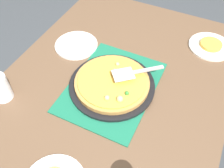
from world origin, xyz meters
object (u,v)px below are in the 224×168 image
plate_far_right (210,46)px  cup_far (0,88)px  pizza_server (134,72)px  pizza (112,82)px  pizza_pan (112,85)px  served_slice_right (211,44)px  plate_side (76,45)px

plate_far_right → cup_far: bearing=-45.9°
cup_far → pizza_server: (-0.32, 0.47, 0.01)m
pizza → plate_far_right: 0.57m
pizza → cup_far: size_ratio=2.75×
plate_far_right → pizza_server: size_ratio=1.08×
pizza_pan → served_slice_right: served_slice_right is taller
pizza → cup_far: bearing=-57.6°
plate_side → pizza: bearing=59.5°
served_slice_right → pizza: bearing=-36.3°
pizza_pan → plate_far_right: bearing=143.6°
plate_side → cup_far: bearing=-14.4°
pizza → served_slice_right: pizza is taller
pizza_pan → pizza_server: bearing=130.3°
pizza_pan → plate_side: bearing=-120.6°
pizza → pizza_server: size_ratio=1.62×
plate_far_right → served_slice_right: bearing=0.0°
served_slice_right → cup_far: 1.03m
pizza → plate_far_right: pizza is taller
plate_side → pizza_server: pizza_server is taller
pizza → served_slice_right: 0.57m
plate_far_right → cup_far: 1.03m
plate_side → pizza_pan: bearing=59.4°
pizza → plate_far_right: size_ratio=1.50×
pizza → cup_far: 0.47m
plate_far_right → pizza_server: 0.48m
pizza_pan → pizza: (-0.00, 0.00, 0.02)m
pizza_pan → pizza_server: size_ratio=1.87×
plate_side → cup_far: 0.44m
pizza → plate_side: bearing=-120.5°
pizza_pan → plate_far_right: (-0.46, 0.34, -0.01)m
plate_far_right → pizza_pan: bearing=-36.4°
cup_far → served_slice_right: bearing=134.1°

